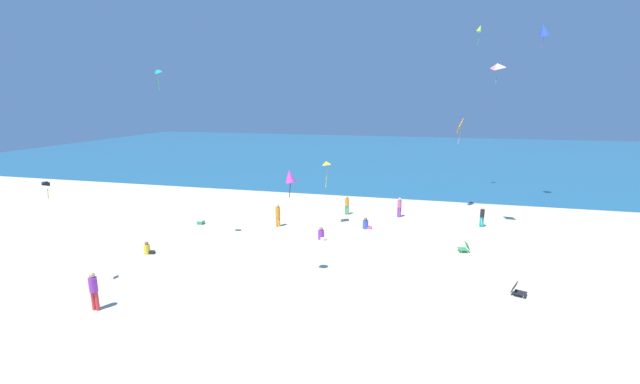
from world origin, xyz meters
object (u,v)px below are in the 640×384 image
at_px(person_6, 482,215).
at_px(kite_pink, 497,66).
at_px(person_1, 347,204).
at_px(kite_orange, 460,126).
at_px(person_0, 399,206).
at_px(person_4, 94,289).
at_px(person_2, 366,224).
at_px(person_3, 278,214).
at_px(person_5, 148,249).
at_px(kite_yellow, 326,163).
at_px(beach_chair_far_right, 465,247).
at_px(cooler_box, 201,222).
at_px(person_7, 322,235).
at_px(kite_lime, 480,29).
at_px(kite_teal, 157,71).
at_px(kite_black, 47,183).
at_px(kite_blue, 544,30).
at_px(beach_chair_near_camera, 518,290).
at_px(kite_magenta, 290,176).

xyz_separation_m(person_6, kite_pink, (-0.15, -1.45, 9.48)).
height_order(person_1, kite_orange, kite_orange).
distance_m(person_0, person_4, 20.05).
relative_size(person_2, kite_pink, 0.62).
distance_m(person_1, person_3, 5.65).
bearing_deg(person_1, person_0, -94.73).
height_order(person_5, kite_pink, kite_pink).
relative_size(person_3, kite_orange, 0.80).
bearing_deg(person_5, person_0, 21.20).
bearing_deg(kite_orange, kite_yellow, -144.70).
height_order(beach_chair_far_right, kite_yellow, kite_yellow).
xyz_separation_m(cooler_box, person_7, (8.80, -1.02, 0.15)).
xyz_separation_m(kite_lime, kite_teal, (-17.86, -19.06, -4.34)).
bearing_deg(person_4, kite_black, 69.07).
bearing_deg(kite_pink, person_0, 154.85).
height_order(cooler_box, kite_blue, kite_blue).
bearing_deg(kite_black, person_2, 46.55).
height_order(person_5, person_7, person_7).
bearing_deg(kite_orange, person_5, -141.83).
bearing_deg(kite_pink, person_6, 84.06).
height_order(person_0, person_2, person_0).
xyz_separation_m(person_1, kite_teal, (-8.52, -9.38, 8.99)).
xyz_separation_m(kite_black, kite_orange, (17.73, 18.45, 1.45)).
distance_m(person_1, kite_orange, 10.06).
bearing_deg(cooler_box, person_7, -6.62).
height_order(kite_yellow, kite_lime, kite_lime).
height_order(kite_lime, kite_orange, kite_lime).
distance_m(person_0, kite_blue, 16.98).
height_order(beach_chair_near_camera, person_2, person_2).
xyz_separation_m(person_5, kite_orange, (17.11, 13.45, 6.16)).
xyz_separation_m(person_5, kite_teal, (0.79, 1.09, 9.54)).
bearing_deg(person_2, beach_chair_far_right, -30.84).
bearing_deg(kite_magenta, person_1, 87.35).
bearing_deg(person_3, person_5, -74.40).
bearing_deg(beach_chair_far_right, kite_lime, -106.51).
xyz_separation_m(kite_lime, kite_magenta, (-9.88, -21.40, -9.13)).
bearing_deg(person_0, kite_orange, 98.26).
distance_m(cooler_box, kite_orange, 19.82).
xyz_separation_m(beach_chair_far_right, kite_lime, (1.53, 15.59, 13.88)).
relative_size(person_2, kite_teal, 0.67).
bearing_deg(kite_black, beach_chair_far_right, 28.32).
xyz_separation_m(person_4, person_5, (-1.92, 5.92, -0.68)).
bearing_deg(person_7, kite_lime, 96.59).
relative_size(beach_chair_near_camera, person_2, 0.98).
bearing_deg(kite_black, kite_pink, 34.66).
relative_size(kite_yellow, kite_magenta, 1.36).
bearing_deg(person_1, person_4, 147.31).
relative_size(person_6, kite_blue, 0.76).
bearing_deg(beach_chair_far_right, kite_blue, -125.64).
xyz_separation_m(person_0, person_3, (-7.79, -4.26, 0.05)).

